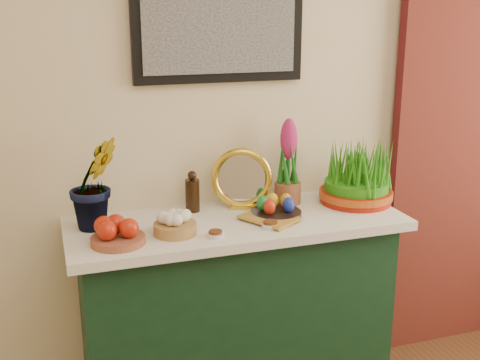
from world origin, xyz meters
name	(u,v)px	position (x,y,z in m)	size (l,w,h in m)	color
sideboard	(236,318)	(-0.07, 2.00, 0.42)	(1.30, 0.45, 0.85)	#12331B
tablecloth	(236,223)	(-0.07, 2.00, 0.87)	(1.40, 0.55, 0.04)	silver
hyacinth_green	(94,168)	(-0.63, 2.08, 1.14)	(0.25, 0.21, 0.49)	#19681A
apple_bowl	(118,233)	(-0.57, 1.88, 0.93)	(0.25, 0.25, 0.10)	brown
garlic_basket	(175,225)	(-0.35, 1.91, 0.93)	(0.20, 0.20, 0.09)	#AA7F44
vinegar_cruet	(192,193)	(-0.22, 2.15, 0.97)	(0.06, 0.06, 0.18)	black
mirror	(242,179)	(0.00, 2.13, 1.02)	(0.27, 0.15, 0.27)	gold
book	(257,223)	(-0.02, 1.89, 0.90)	(0.15, 0.22, 0.03)	#B2832C
spice_dish_left	(215,234)	(-0.21, 1.83, 0.90)	(0.06, 0.06, 0.03)	silver
spice_dish_right	(270,225)	(0.03, 1.85, 0.90)	(0.07, 0.07, 0.03)	silver
egg_plate	(276,209)	(0.10, 1.98, 0.92)	(0.22, 0.22, 0.09)	black
hyacinth_pink	(288,166)	(0.21, 2.13, 1.06)	(0.12, 0.12, 0.39)	brown
wheatgrass_sabzeh	(357,177)	(0.51, 2.04, 1.01)	(0.33, 0.33, 0.27)	#9C1909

